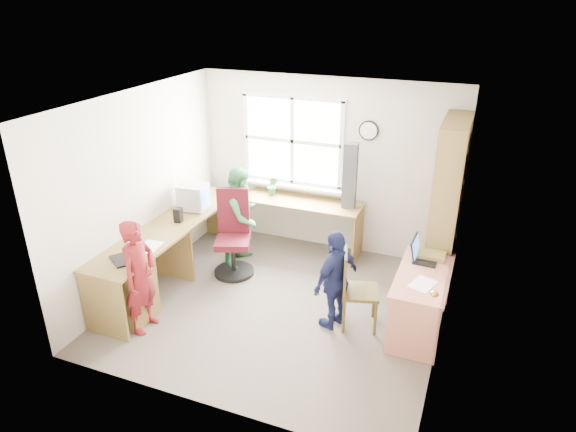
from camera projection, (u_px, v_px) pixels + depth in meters
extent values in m
cube|color=#4E453D|center=(280.00, 306.00, 6.05)|extent=(3.60, 3.40, 0.02)
cube|color=white|center=(279.00, 100.00, 5.07)|extent=(3.60, 3.40, 0.02)
cube|color=beige|center=(327.00, 166.00, 7.01)|extent=(3.60, 0.02, 2.40)
cube|color=beige|center=(198.00, 292.00, 4.11)|extent=(3.60, 0.02, 2.40)
cube|color=beige|center=(141.00, 190.00, 6.17)|extent=(0.02, 3.40, 2.40)
cube|color=beige|center=(453.00, 240.00, 4.95)|extent=(0.02, 3.40, 2.40)
cube|color=white|center=(293.00, 141.00, 7.04)|extent=(1.40, 0.01, 1.20)
cube|color=white|center=(292.00, 141.00, 7.03)|extent=(1.48, 0.04, 1.28)
cube|color=olive|center=(434.00, 315.00, 4.15)|extent=(0.02, 0.82, 2.00)
sphere|color=gold|center=(435.00, 294.00, 4.44)|extent=(0.07, 0.07, 0.07)
cylinder|color=black|center=(369.00, 130.00, 6.58)|extent=(0.26, 0.03, 0.26)
cylinder|color=white|center=(368.00, 131.00, 6.56)|extent=(0.22, 0.01, 0.22)
cube|color=brown|center=(171.00, 226.00, 6.34)|extent=(0.60, 2.70, 0.03)
cube|color=brown|center=(302.00, 202.00, 7.04)|extent=(1.65, 0.56, 0.03)
cube|color=brown|center=(174.00, 252.00, 6.49)|extent=(0.56, 0.03, 0.72)
cube|color=brown|center=(103.00, 308.00, 5.37)|extent=(0.56, 0.03, 0.72)
cube|color=brown|center=(223.00, 213.00, 7.61)|extent=(0.56, 0.03, 0.72)
cube|color=brown|center=(358.00, 236.00, 6.92)|extent=(0.03, 0.52, 0.72)
cube|color=brown|center=(126.00, 290.00, 5.68)|extent=(0.54, 0.45, 0.72)
cube|color=#C27561|center=(424.00, 275.00, 5.39)|extent=(0.55, 1.18, 0.03)
cube|color=#C27561|center=(412.00, 332.00, 5.05)|extent=(0.51, 0.03, 0.65)
cube|color=#C27561|center=(428.00, 277.00, 6.01)|extent=(0.51, 0.03, 0.65)
cube|color=brown|center=(442.00, 224.00, 5.64)|extent=(0.30, 0.02, 2.10)
cube|color=brown|center=(450.00, 193.00, 6.49)|extent=(0.30, 0.02, 2.10)
cube|color=brown|center=(458.00, 120.00, 5.65)|extent=(0.30, 1.00, 0.02)
cube|color=brown|center=(436.00, 279.00, 6.47)|extent=(0.30, 1.00, 0.02)
cube|color=brown|center=(440.00, 254.00, 6.33)|extent=(0.30, 1.00, 0.02)
cube|color=brown|center=(444.00, 226.00, 6.17)|extent=(0.30, 1.00, 0.02)
cube|color=brown|center=(448.00, 197.00, 6.02)|extent=(0.30, 1.00, 0.02)
cube|color=brown|center=(452.00, 166.00, 5.86)|extent=(0.30, 1.00, 0.02)
cube|color=brown|center=(456.00, 134.00, 5.71)|extent=(0.30, 1.00, 0.02)
cube|color=#B21B19|center=(435.00, 281.00, 6.16)|extent=(0.25, 0.28, 0.27)
cube|color=#194E98|center=(438.00, 268.00, 6.43)|extent=(0.25, 0.30, 0.29)
cube|color=#1E7F31|center=(441.00, 257.00, 6.68)|extent=(0.25, 0.26, 0.30)
cube|color=gold|center=(439.00, 253.00, 6.00)|extent=(0.25, 0.28, 0.30)
cube|color=#71327F|center=(442.00, 241.00, 6.27)|extent=(0.25, 0.30, 0.32)
cube|color=orange|center=(444.00, 232.00, 6.53)|extent=(0.25, 0.26, 0.29)
cube|color=#262626|center=(443.00, 223.00, 5.85)|extent=(0.25, 0.28, 0.32)
cube|color=beige|center=(445.00, 214.00, 6.12)|extent=(0.25, 0.30, 0.29)
cube|color=#B21B19|center=(448.00, 204.00, 6.38)|extent=(0.25, 0.26, 0.30)
cube|color=#194E98|center=(447.00, 193.00, 5.70)|extent=(0.25, 0.28, 0.29)
cube|color=#1E7F31|center=(450.00, 183.00, 5.97)|extent=(0.25, 0.30, 0.30)
cube|color=gold|center=(452.00, 175.00, 6.22)|extent=(0.25, 0.26, 0.32)
cube|color=#71327F|center=(451.00, 160.00, 5.54)|extent=(0.25, 0.28, 0.30)
cube|color=orange|center=(454.00, 151.00, 5.81)|extent=(0.25, 0.30, 0.32)
cube|color=#262626|center=(456.00, 146.00, 6.07)|extent=(0.25, 0.26, 0.29)
cylinder|color=black|center=(234.00, 272.00, 6.71)|extent=(0.67, 0.67, 0.05)
cylinder|color=black|center=(233.00, 257.00, 6.62)|extent=(0.07, 0.07, 0.39)
cube|color=#460D15|center=(233.00, 242.00, 6.53)|extent=(0.55, 0.55, 0.08)
cube|color=#460D15|center=(233.00, 210.00, 6.58)|extent=(0.41, 0.21, 0.61)
cylinder|color=#483E18|center=(344.00, 317.00, 5.48)|extent=(0.04, 0.04, 0.42)
cylinder|color=#483E18|center=(375.00, 318.00, 5.45)|extent=(0.04, 0.04, 0.42)
cylinder|color=#483E18|center=(344.00, 299.00, 5.79)|extent=(0.04, 0.04, 0.42)
cylinder|color=#483E18|center=(374.00, 301.00, 5.76)|extent=(0.04, 0.04, 0.42)
cube|color=#483E18|center=(360.00, 292.00, 5.53)|extent=(0.48, 0.48, 0.04)
cube|color=#483E18|center=(345.00, 271.00, 5.45)|extent=(0.13, 0.37, 0.46)
cube|color=#B6B6BB|center=(194.00, 208.00, 6.77)|extent=(0.28, 0.23, 0.02)
cube|color=#B6B6BB|center=(193.00, 197.00, 6.70)|extent=(0.38, 0.35, 0.33)
cube|color=#3F72F2|center=(206.00, 198.00, 6.66)|extent=(0.03, 0.27, 0.24)
cube|color=black|center=(123.00, 259.00, 5.50)|extent=(0.38, 0.36, 0.02)
cube|color=black|center=(133.00, 248.00, 5.52)|extent=(0.28, 0.22, 0.20)
cube|color=white|center=(132.00, 248.00, 5.52)|extent=(0.24, 0.18, 0.16)
cube|color=black|center=(426.00, 259.00, 5.67)|extent=(0.27, 0.36, 0.02)
cube|color=black|center=(415.00, 247.00, 5.67)|extent=(0.08, 0.35, 0.23)
cube|color=#3F72F2|center=(416.00, 247.00, 5.67)|extent=(0.05, 0.31, 0.19)
cube|color=black|center=(178.00, 215.00, 6.37)|extent=(0.10, 0.10, 0.19)
cube|color=black|center=(202.00, 195.00, 6.98)|extent=(0.12, 0.12, 0.19)
cube|color=black|center=(350.00, 176.00, 6.67)|extent=(0.19, 0.17, 0.87)
cube|color=red|center=(432.00, 254.00, 5.73)|extent=(0.29, 0.29, 0.06)
cube|color=white|center=(149.00, 247.00, 5.78)|extent=(0.25, 0.34, 0.00)
cube|color=white|center=(423.00, 284.00, 5.20)|extent=(0.29, 0.34, 0.00)
imported|color=#2D7131|center=(273.00, 186.00, 7.16)|extent=(0.16, 0.13, 0.28)
imported|color=maroon|center=(140.00, 277.00, 5.40)|extent=(0.31, 0.47, 1.28)
imported|color=#307940|center=(242.00, 216.00, 6.77)|extent=(0.52, 0.66, 1.33)
imported|color=#151C44|center=(336.00, 280.00, 5.48)|extent=(0.51, 0.72, 1.14)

